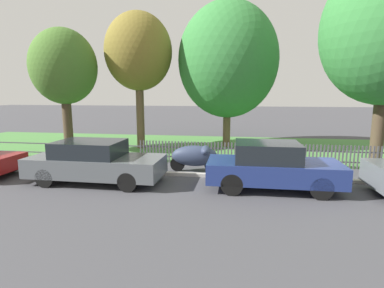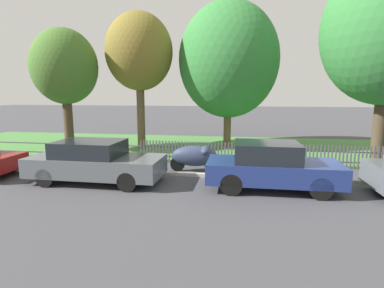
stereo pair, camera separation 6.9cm
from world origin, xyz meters
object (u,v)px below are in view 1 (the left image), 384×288
Objects in this scene: covered_motorcycle at (196,156)px; parked_car_navy_estate at (271,166)px; tree_behind_motorcycle at (139,52)px; tree_mid_park at (228,60)px; tree_nearest_kerb at (64,67)px; parked_car_black_saloon at (95,162)px.

parked_car_navy_estate is at bearing -37.51° from covered_motorcycle.
covered_motorcycle is at bearing -51.11° from tree_behind_motorcycle.
tree_behind_motorcycle reaches higher than covered_motorcycle.
tree_mid_park is at bearing 13.77° from tree_behind_motorcycle.
tree_nearest_kerb is 3.86m from tree_behind_motorcycle.
tree_nearest_kerb reaches higher than parked_car_navy_estate.
tree_behind_motorcycle is at bearing 125.33° from covered_motorcycle.
tree_behind_motorcycle is 0.91× the size of tree_mid_park.
parked_car_navy_estate is at bearing 1.64° from parked_car_black_saloon.
parked_car_black_saloon is 3.75m from covered_motorcycle.
tree_mid_park is at bearing 102.29° from parked_car_navy_estate.
tree_nearest_kerb is at bearing 153.87° from parked_car_navy_estate.
covered_motorcycle is (3.22, 1.92, -0.09)m from parked_car_black_saloon.
covered_motorcycle is at bearing 145.68° from parked_car_navy_estate.
tree_behind_motorcycle is at bearing 134.50° from parked_car_navy_estate.
parked_car_navy_estate is at bearing -77.33° from tree_mid_park.
covered_motorcycle is at bearing -99.34° from tree_mid_park.
tree_nearest_kerb is at bearing -160.03° from tree_mid_park.
tree_nearest_kerb is at bearing 129.05° from parked_car_black_saloon.
parked_car_navy_estate is 0.67× the size of tree_nearest_kerb.
parked_car_black_saloon is 7.14m from tree_nearest_kerb.
covered_motorcycle is 8.49m from tree_nearest_kerb.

